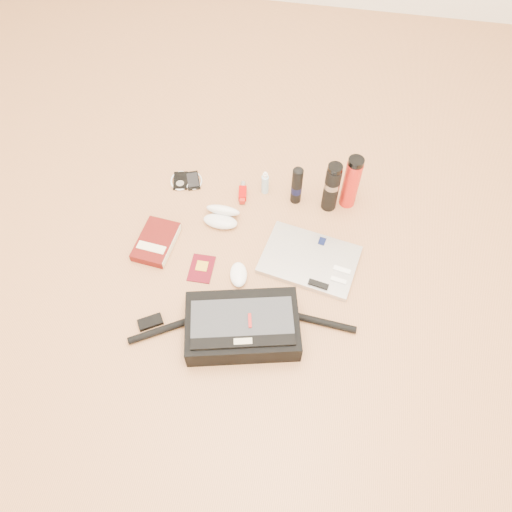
% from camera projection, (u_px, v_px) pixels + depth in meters
% --- Properties ---
extents(ground, '(4.00, 4.00, 0.00)m').
position_uv_depth(ground, '(243.00, 282.00, 1.98)').
color(ground, '#B4794B').
rests_on(ground, ground).
extents(messenger_bag, '(0.83, 0.34, 0.12)m').
position_uv_depth(messenger_bag, '(242.00, 326.00, 1.81)').
color(messenger_bag, black).
rests_on(messenger_bag, ground).
extents(laptop, '(0.42, 0.33, 0.04)m').
position_uv_depth(laptop, '(310.00, 260.00, 2.02)').
color(laptop, '#B6B6B8').
rests_on(laptop, ground).
extents(book, '(0.16, 0.23, 0.04)m').
position_uv_depth(book, '(156.00, 242.00, 2.06)').
color(book, '#4E0D0A').
rests_on(book, ground).
extents(passport, '(0.09, 0.13, 0.01)m').
position_uv_depth(passport, '(201.00, 268.00, 2.01)').
color(passport, '#520712').
rests_on(passport, ground).
extents(mouse, '(0.09, 0.13, 0.04)m').
position_uv_depth(mouse, '(239.00, 275.00, 1.97)').
color(mouse, white).
rests_on(mouse, ground).
extents(sunglasses_case, '(0.15, 0.13, 0.09)m').
position_uv_depth(sunglasses_case, '(222.00, 216.00, 2.12)').
color(sunglasses_case, silver).
rests_on(sunglasses_case, ground).
extents(ipod, '(0.11, 0.11, 0.01)m').
position_uv_depth(ipod, '(180.00, 181.00, 2.26)').
color(ipod, black).
rests_on(ipod, ground).
extents(phone, '(0.11, 0.12, 0.01)m').
position_uv_depth(phone, '(193.00, 181.00, 2.26)').
color(phone, black).
rests_on(phone, ground).
extents(inhaler, '(0.04, 0.12, 0.03)m').
position_uv_depth(inhaler, '(243.00, 193.00, 2.21)').
color(inhaler, '#B40201').
rests_on(inhaler, ground).
extents(spray_bottle, '(0.04, 0.04, 0.12)m').
position_uv_depth(spray_bottle, '(265.00, 183.00, 2.19)').
color(spray_bottle, '#A6D1E8').
rests_on(spray_bottle, ground).
extents(aerosol_can, '(0.06, 0.06, 0.20)m').
position_uv_depth(aerosol_can, '(297.00, 185.00, 2.12)').
color(aerosol_can, black).
rests_on(aerosol_can, ground).
extents(thermos_black, '(0.07, 0.07, 0.25)m').
position_uv_depth(thermos_black, '(332.00, 187.00, 2.08)').
color(thermos_black, black).
rests_on(thermos_black, ground).
extents(thermos_red, '(0.09, 0.09, 0.27)m').
position_uv_depth(thermos_red, '(351.00, 182.00, 2.09)').
color(thermos_red, red).
rests_on(thermos_red, ground).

